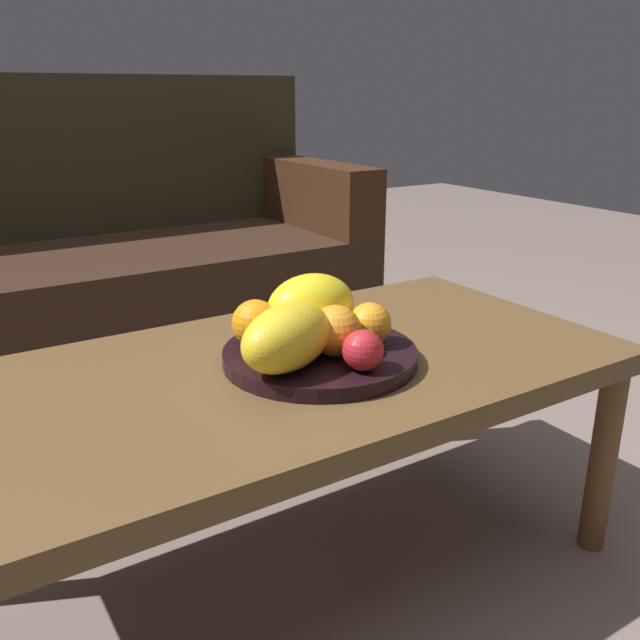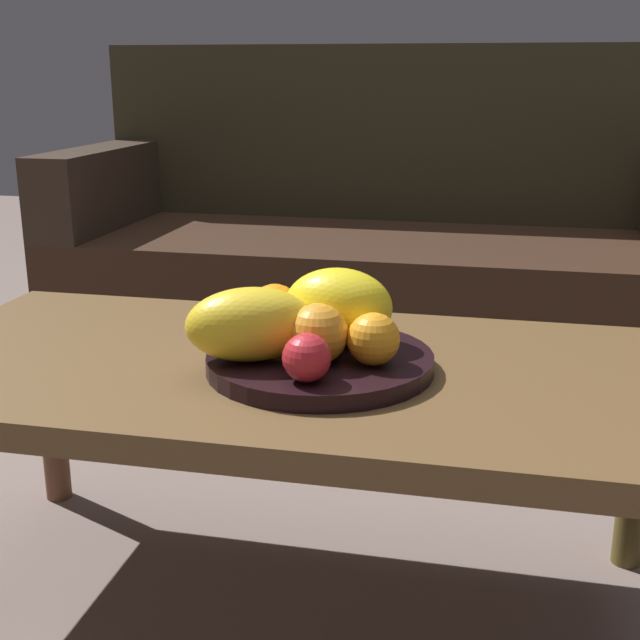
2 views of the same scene
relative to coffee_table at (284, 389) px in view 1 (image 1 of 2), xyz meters
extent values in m
plane|color=#77655E|center=(0.00, 0.00, -0.37)|extent=(8.00, 8.00, 0.00)
cube|color=brown|center=(0.00, 0.00, 0.03)|extent=(1.17, 0.58, 0.04)
cylinder|color=brown|center=(0.55, -0.25, -0.18)|extent=(0.05, 0.05, 0.38)
cylinder|color=brown|center=(0.55, 0.25, -0.18)|extent=(0.05, 0.05, 0.38)
cube|color=#301E14|center=(-0.04, 1.12, -0.17)|extent=(1.70, 0.70, 0.40)
cube|color=black|center=(-0.04, 1.40, 0.28)|extent=(1.70, 0.14, 0.50)
cube|color=#372011|center=(0.74, 1.12, 0.14)|extent=(0.14, 0.70, 0.22)
cylinder|color=black|center=(0.06, -0.02, 0.06)|extent=(0.32, 0.32, 0.03)
ellipsoid|color=yellow|center=(0.07, 0.03, 0.13)|extent=(0.16, 0.12, 0.11)
ellipsoid|color=yellow|center=(-0.03, -0.07, 0.12)|extent=(0.21, 0.16, 0.10)
sphere|color=orange|center=(0.06, -0.06, 0.11)|extent=(0.08, 0.08, 0.08)
sphere|color=orange|center=(-0.03, 0.04, 0.11)|extent=(0.08, 0.08, 0.08)
sphere|color=orange|center=(0.14, -0.05, 0.11)|extent=(0.07, 0.07, 0.07)
sphere|color=red|center=(0.06, -0.14, 0.10)|extent=(0.06, 0.06, 0.06)
ellipsoid|color=yellow|center=(0.05, 0.03, 0.09)|extent=(0.11, 0.14, 0.03)
ellipsoid|color=gold|center=(0.02, 0.00, 0.09)|extent=(0.07, 0.15, 0.03)
ellipsoid|color=yellow|center=(0.02, 0.01, 0.09)|extent=(0.15, 0.10, 0.03)
ellipsoid|color=yellow|center=(0.03, 0.01, 0.11)|extent=(0.13, 0.13, 0.03)
ellipsoid|color=gold|center=(0.05, 0.02, 0.11)|extent=(0.15, 0.07, 0.03)
camera|label=1|loc=(-0.50, -0.91, 0.48)|focal=37.74mm
camera|label=2|loc=(0.30, -1.13, 0.46)|focal=47.30mm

